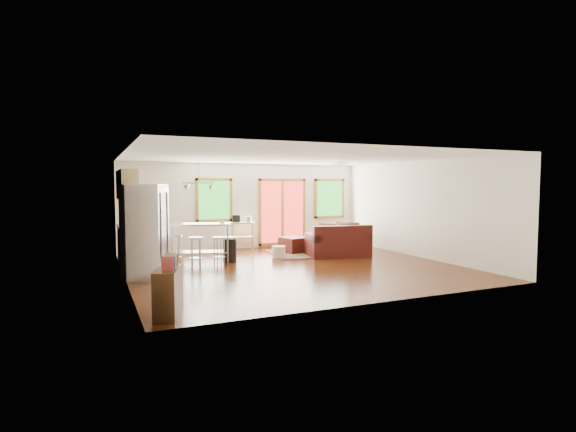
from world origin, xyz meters
name	(u,v)px	position (x,y,z in m)	size (l,w,h in m)	color
floor	(293,268)	(0.00, 0.00, -0.01)	(7.50, 7.00, 0.02)	#321406
ceiling	(293,157)	(0.00, 0.00, 2.61)	(7.50, 7.00, 0.02)	white
back_wall	(246,206)	(0.00, 3.51, 1.30)	(7.50, 0.02, 2.60)	silver
left_wall	(124,217)	(-3.76, 0.00, 1.30)	(0.02, 7.00, 2.60)	silver
right_wall	(420,209)	(3.76, 0.00, 1.30)	(0.02, 7.00, 2.60)	silver
front_wall	(382,225)	(0.00, -3.51, 1.30)	(7.50, 0.02, 2.60)	silver
window_left	(214,200)	(-1.00, 3.46, 1.50)	(1.10, 0.05, 1.30)	#1F621D
french_doors	(282,212)	(1.20, 3.46, 1.10)	(1.60, 0.05, 2.10)	red
window_right	(329,198)	(2.90, 3.46, 1.50)	(1.10, 0.05, 1.30)	#1F621D
rug	(312,253)	(1.38, 1.74, 0.01)	(2.32, 1.79, 0.02)	#425436
loveseat	(338,244)	(1.79, 0.95, 0.35)	(1.78, 1.20, 0.87)	black
coffee_table	(327,241)	(1.82, 1.63, 0.36)	(1.19, 0.94, 0.41)	#321D0D
armchair	(339,234)	(2.57, 2.29, 0.46)	(0.89, 0.83, 0.91)	black
ottoman	(294,245)	(0.98, 2.08, 0.22)	(0.67, 0.67, 0.45)	black
pouf	(279,252)	(0.21, 1.39, 0.16)	(0.36, 0.36, 0.32)	silver
vase	(324,233)	(1.93, 2.07, 0.52)	(0.23, 0.23, 0.32)	silver
book	(330,234)	(1.95, 1.70, 0.53)	(0.20, 0.03, 0.27)	maroon
cabinets	(131,228)	(-3.49, 1.70, 0.93)	(0.64, 2.24, 2.30)	tan
refrigerator	(146,232)	(-3.34, 0.02, 0.98)	(1.03, 1.02, 1.97)	#B7BABC
island	(200,236)	(-1.87, 1.57, 0.68)	(1.67, 1.07, 0.99)	#B7BABC
cup	(222,222)	(-1.34, 1.42, 1.01)	(0.12, 0.10, 0.12)	white
bar_stool_a	(175,243)	(-2.57, 1.15, 0.57)	(0.45, 0.45, 0.77)	#B7BABC
bar_stool_b	(196,245)	(-2.11, 0.93, 0.53)	(0.37, 0.37, 0.72)	#B7BABC
bar_stool_c	(219,244)	(-1.55, 0.90, 0.52)	(0.38, 0.38, 0.70)	#B7BABC
trash_can	(230,249)	(-1.17, 1.30, 0.32)	(0.43, 0.43, 0.64)	black
kitchen_cart	(242,226)	(-0.23, 3.20, 0.72)	(0.80, 0.66, 1.06)	tan
bookshelf	(168,292)	(-3.35, -2.89, 0.38)	(0.56, 0.87, 0.96)	#321D0D
ceiling_flush	(340,163)	(1.60, 0.60, 2.53)	(0.35, 0.35, 0.12)	white
pendant_light	(198,187)	(-1.90, 1.50, 1.90)	(0.80, 0.18, 0.79)	gray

